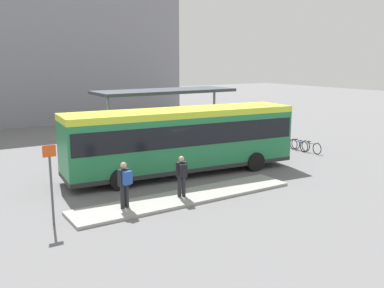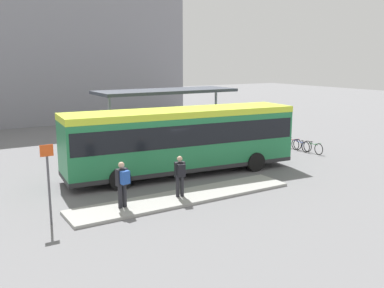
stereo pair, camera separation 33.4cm
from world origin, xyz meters
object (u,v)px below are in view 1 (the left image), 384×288
Objects in this scene: bicycle_red at (290,143)px; potted_planter_near_shelter at (195,149)px; pedestrian_companion at (182,174)px; bicycle_blue at (299,145)px; city_bus at (182,137)px; platform_sign at (51,181)px; bicycle_white at (278,141)px; pedestrian_waiting at (125,182)px; bicycle_green at (311,147)px.

potted_planter_near_shelter is at bearing -96.52° from bicycle_red.
pedestrian_companion is 11.82m from bicycle_blue.
city_bus is 4.17× the size of platform_sign.
bicycle_red is 0.97× the size of bicycle_white.
city_bus reaches higher than platform_sign.
bicycle_red is (0.13, 0.86, 0.00)m from bicycle_blue.
bicycle_white is at bearing -48.22° from pedestrian_companion.
bicycle_white is 6.71m from potted_planter_near_shelter.
bicycle_white is (-0.26, 0.86, 0.01)m from bicycle_red.
pedestrian_waiting is 1.06× the size of bicycle_white.
city_bus is 7.13× the size of bicycle_green.
potted_planter_near_shelter is at bearing 85.31° from bicycle_white.
pedestrian_companion is (-2.09, -3.39, -0.80)m from city_bus.
pedestrian_waiting is 14.16m from bicycle_blue.
bicycle_red is at bearing -5.97° from bicycle_blue.
bicycle_blue is (11.03, 4.18, -0.74)m from pedestrian_companion.
pedestrian_waiting reaches higher than bicycle_green.
city_bus reaches higher than potted_planter_near_shelter.
bicycle_red reaches higher than bicycle_blue.
city_bus is 9.25m from bicycle_green.
pedestrian_waiting is 14.56m from bicycle_red.
city_bus is 7.25× the size of bicycle_red.
bicycle_green reaches higher than bicycle_blue.
bicycle_white is at bearing -169.99° from bicycle_green.
bicycle_white is (-0.30, 2.59, 0.01)m from bicycle_green.
city_bus is at bearing -81.97° from bicycle_red.
bicycle_green is at bearing -17.76° from potted_planter_near_shelter.
bicycle_blue is 0.99× the size of bicycle_red.
bicycle_blue is 1.28× the size of potted_planter_near_shelter.
potted_planter_near_shelter is (6.68, 5.56, -0.48)m from pedestrian_waiting.
bicycle_white is (10.90, 5.90, -0.72)m from pedestrian_companion.
city_bus is 6.94× the size of pedestrian_companion.
bicycle_blue is 6.96m from potted_planter_near_shelter.
bicycle_white is at bearing 19.99° from platform_sign.
pedestrian_companion is 12.42m from bicycle_white.
bicycle_green is 1.02× the size of bicycle_red.
bicycle_white is at bearing -77.35° from pedestrian_waiting.
pedestrian_waiting is 1.09× the size of bicycle_red.
pedestrian_waiting is 0.63× the size of platform_sign.
bicycle_blue is at bearing -11.12° from bicycle_red.
city_bus reaches higher than bicycle_green.
city_bus reaches higher than bicycle_blue.
bicycle_green is 7.35m from potted_planter_near_shelter.
pedestrian_companion reaches higher than potted_planter_near_shelter.
pedestrian_waiting reaches higher than bicycle_red.
bicycle_white is (8.82, 2.51, -1.52)m from city_bus.
bicycle_white is at bearing 21.34° from city_bus.
pedestrian_waiting is 14.64m from bicycle_white.
bicycle_green is (9.12, -0.07, -1.53)m from city_bus.
platform_sign reaches higher than bicycle_white.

